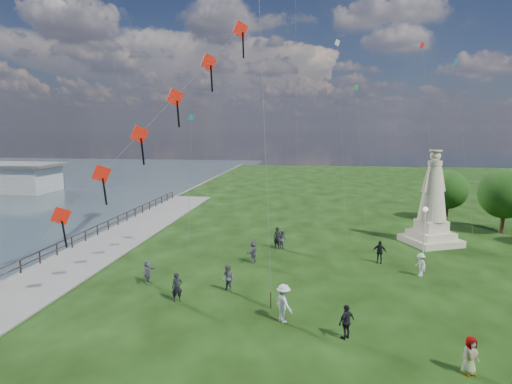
# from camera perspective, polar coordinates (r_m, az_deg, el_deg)

# --- Properties ---
(waterfront) EXTENTS (200.00, 200.00, 1.51)m
(waterfront) POSITION_cam_1_polar(r_m,az_deg,el_deg) (34.21, -24.36, -8.50)
(waterfront) COLOR #2E3C45
(waterfront) RESTS_ON ground
(statue) EXTENTS (5.02, 5.02, 7.75)m
(statue) POSITION_cam_1_polar(r_m,az_deg,el_deg) (37.92, 22.45, -2.11)
(statue) COLOR #C4AE94
(statue) RESTS_ON ground
(lamppost) EXTENTS (0.36, 0.36, 3.89)m
(lamppost) POSITION_cam_1_polar(r_m,az_deg,el_deg) (33.31, 21.59, -3.68)
(lamppost) COLOR silver
(lamppost) RESTS_ON ground
(tree_row) EXTENTS (9.74, 13.42, 5.90)m
(tree_row) POSITION_cam_1_polar(r_m,az_deg,el_deg) (44.93, 29.30, -0.46)
(tree_row) COLOR #382314
(tree_row) RESTS_ON ground
(person_0) EXTENTS (0.70, 0.61, 1.63)m
(person_0) POSITION_cam_1_polar(r_m,az_deg,el_deg) (24.55, -10.49, -12.39)
(person_0) COLOR black
(person_0) RESTS_ON ground
(person_1) EXTENTS (0.93, 0.82, 1.62)m
(person_1) POSITION_cam_1_polar(r_m,az_deg,el_deg) (25.52, -3.76, -11.44)
(person_1) COLOR #595960
(person_1) RESTS_ON ground
(person_2) EXTENTS (1.29, 1.36, 1.92)m
(person_2) POSITION_cam_1_polar(r_m,az_deg,el_deg) (21.85, 3.69, -14.57)
(person_2) COLOR silver
(person_2) RESTS_ON ground
(person_3) EXTENTS (1.02, 1.02, 1.63)m
(person_3) POSITION_cam_1_polar(r_m,az_deg,el_deg) (20.69, 11.97, -16.56)
(person_3) COLOR black
(person_3) RESTS_ON ground
(person_4) EXTENTS (0.87, 0.71, 1.54)m
(person_4) POSITION_cam_1_polar(r_m,az_deg,el_deg) (19.63, 26.65, -18.92)
(person_4) COLOR #595960
(person_4) RESTS_ON ground
(person_5) EXTENTS (0.71, 1.40, 1.46)m
(person_5) POSITION_cam_1_polar(r_m,az_deg,el_deg) (27.67, -14.23, -10.26)
(person_5) COLOR #595960
(person_5) RESTS_ON ground
(person_6) EXTENTS (0.74, 0.62, 1.74)m
(person_6) POSITION_cam_1_polar(r_m,az_deg,el_deg) (34.09, 2.84, -6.15)
(person_6) COLOR black
(person_6) RESTS_ON ground
(person_7) EXTENTS (0.84, 0.81, 1.49)m
(person_7) POSITION_cam_1_polar(r_m,az_deg,el_deg) (34.32, 3.54, -6.27)
(person_7) COLOR #595960
(person_7) RESTS_ON ground
(person_8) EXTENTS (0.83, 1.10, 1.52)m
(person_8) POSITION_cam_1_polar(r_m,az_deg,el_deg) (29.97, 21.09, -9.04)
(person_8) COLOR silver
(person_8) RESTS_ON ground
(person_9) EXTENTS (1.05, 0.72, 1.63)m
(person_9) POSITION_cam_1_polar(r_m,az_deg,el_deg) (31.82, 16.14, -7.67)
(person_9) COLOR black
(person_9) RESTS_ON ground
(person_11) EXTENTS (1.01, 1.63, 1.63)m
(person_11) POSITION_cam_1_polar(r_m,az_deg,el_deg) (30.64, -0.36, -7.95)
(person_11) COLOR #595960
(person_11) RESTS_ON ground
(red_kite_train) EXTENTS (12.02, 9.35, 15.91)m
(red_kite_train) POSITION_cam_1_polar(r_m,az_deg,el_deg) (24.79, -13.42, 9.08)
(red_kite_train) COLOR black
(red_kite_train) RESTS_ON ground
(small_kites) EXTENTS (24.29, 17.05, 33.79)m
(small_kites) POSITION_cam_1_polar(r_m,az_deg,el_deg) (42.54, 11.71, 15.42)
(small_kites) COLOR #157282
(small_kites) RESTS_ON ground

